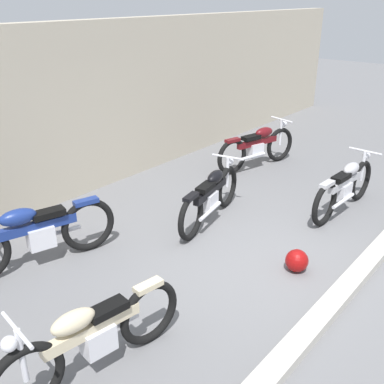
{
  "coord_description": "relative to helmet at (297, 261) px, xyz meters",
  "views": [
    {
      "loc": [
        -4.59,
        -2.68,
        3.27
      ],
      "look_at": [
        0.22,
        1.3,
        0.55
      ],
      "focal_mm": 42.68,
      "sensor_mm": 36.0,
      "label": 1
    }
  ],
  "objects": [
    {
      "name": "ground_plane",
      "position": [
        -0.09,
        0.54,
        -0.15
      ],
      "size": [
        40.0,
        40.0,
        0.0
      ],
      "primitive_type": "plane",
      "color": "slate"
    },
    {
      "name": "building_wall",
      "position": [
        -0.09,
        4.22,
        1.3
      ],
      "size": [
        18.0,
        0.3,
        2.89
      ],
      "primitive_type": "cube",
      "color": "#B2A893",
      "rests_on": "ground_plane"
    },
    {
      "name": "curb_strip",
      "position": [
        -0.09,
        -0.68,
        -0.09
      ],
      "size": [
        18.0,
        0.24,
        0.12
      ],
      "primitive_type": "cube",
      "color": "#B7B2A8",
      "rests_on": "ground_plane"
    },
    {
      "name": "helmet",
      "position": [
        0.0,
        0.0,
        0.0
      ],
      "size": [
        0.29,
        0.29,
        0.29
      ],
      "primitive_type": "sphere",
      "color": "maroon",
      "rests_on": "ground_plane"
    },
    {
      "name": "motorcycle_cream",
      "position": [
        -2.76,
        0.63,
        0.28
      ],
      "size": [
        1.96,
        0.55,
        0.88
      ],
      "rotation": [
        0.0,
        0.0,
        3.0
      ],
      "color": "black",
      "rests_on": "ground_plane"
    },
    {
      "name": "motorcycle_black",
      "position": [
        0.42,
        1.71,
        0.28
      ],
      "size": [
        1.94,
        0.66,
        0.88
      ],
      "rotation": [
        0.0,
        0.0,
        0.21
      ],
      "color": "black",
      "rests_on": "ground_plane"
    },
    {
      "name": "motorcycle_maroon",
      "position": [
        2.95,
        2.45,
        0.29
      ],
      "size": [
        2.0,
        0.73,
        0.91
      ],
      "rotation": [
        0.0,
        0.0,
        -0.25
      ],
      "color": "black",
      "rests_on": "ground_plane"
    },
    {
      "name": "motorcycle_silver",
      "position": [
        2.07,
        0.26,
        0.28
      ],
      "size": [
        1.99,
        0.56,
        0.89
      ],
      "rotation": [
        0.0,
        0.0,
        -0.05
      ],
      "color": "black",
      "rests_on": "ground_plane"
    },
    {
      "name": "motorcycle_blue",
      "position": [
        -2.03,
        2.66,
        0.32
      ],
      "size": [
        2.1,
        0.82,
        0.97
      ],
      "rotation": [
        0.0,
        0.0,
        2.87
      ],
      "color": "black",
      "rests_on": "ground_plane"
    }
  ]
}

